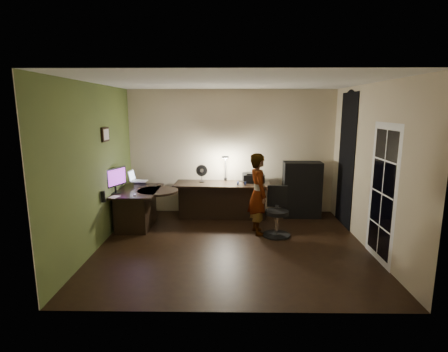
{
  "coord_description": "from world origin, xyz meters",
  "views": [
    {
      "loc": [
        -0.05,
        -5.63,
        2.31
      ],
      "look_at": [
        -0.15,
        1.05,
        1.0
      ],
      "focal_mm": 28.0,
      "sensor_mm": 36.0,
      "label": 1
    }
  ],
  "objects_px": {
    "desk_left": "(139,208)",
    "office_chair": "(277,212)",
    "cabinet": "(302,190)",
    "monitor": "(115,184)",
    "desk_right": "(222,201)",
    "person": "(258,194)"
  },
  "relations": [
    {
      "from": "desk_left",
      "to": "cabinet",
      "type": "relative_size",
      "value": 1.07
    },
    {
      "from": "desk_left",
      "to": "office_chair",
      "type": "height_order",
      "value": "office_chair"
    },
    {
      "from": "desk_right",
      "to": "monitor",
      "type": "bearing_deg",
      "value": -154.85
    },
    {
      "from": "desk_right",
      "to": "monitor",
      "type": "relative_size",
      "value": 3.72
    },
    {
      "from": "desk_left",
      "to": "office_chair",
      "type": "bearing_deg",
      "value": -10.91
    },
    {
      "from": "person",
      "to": "cabinet",
      "type": "bearing_deg",
      "value": -56.01
    },
    {
      "from": "cabinet",
      "to": "desk_left",
      "type": "bearing_deg",
      "value": -167.21
    },
    {
      "from": "cabinet",
      "to": "monitor",
      "type": "height_order",
      "value": "cabinet"
    },
    {
      "from": "monitor",
      "to": "office_chair",
      "type": "xyz_separation_m",
      "value": [
        3.0,
        -0.25,
        -0.46
      ]
    },
    {
      "from": "monitor",
      "to": "desk_right",
      "type": "bearing_deg",
      "value": 44.33
    },
    {
      "from": "desk_left",
      "to": "cabinet",
      "type": "distance_m",
      "value": 3.41
    },
    {
      "from": "desk_right",
      "to": "cabinet",
      "type": "relative_size",
      "value": 1.68
    },
    {
      "from": "monitor",
      "to": "cabinet",
      "type": "bearing_deg",
      "value": 35.89
    },
    {
      "from": "cabinet",
      "to": "office_chair",
      "type": "bearing_deg",
      "value": -118.88
    },
    {
      "from": "cabinet",
      "to": "desk_right",
      "type": "bearing_deg",
      "value": -175.29
    },
    {
      "from": "office_chair",
      "to": "person",
      "type": "relative_size",
      "value": 0.6
    },
    {
      "from": "cabinet",
      "to": "monitor",
      "type": "xyz_separation_m",
      "value": [
        -3.68,
        -0.93,
        0.31
      ]
    },
    {
      "from": "desk_right",
      "to": "desk_left",
      "type": "bearing_deg",
      "value": -157.96
    },
    {
      "from": "desk_left",
      "to": "office_chair",
      "type": "xyz_separation_m",
      "value": [
        2.65,
        -0.5,
        0.08
      ]
    },
    {
      "from": "desk_right",
      "to": "office_chair",
      "type": "bearing_deg",
      "value": -44.13
    },
    {
      "from": "desk_right",
      "to": "monitor",
      "type": "distance_m",
      "value": 2.21
    },
    {
      "from": "monitor",
      "to": "office_chair",
      "type": "relative_size",
      "value": 0.6
    }
  ]
}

